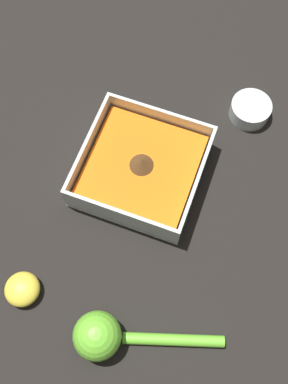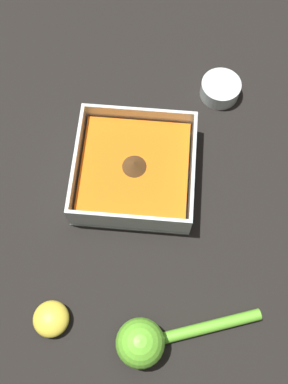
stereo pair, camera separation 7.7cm
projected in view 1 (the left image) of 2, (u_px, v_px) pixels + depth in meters
ground_plane at (162, 163)px, 0.83m from camera, size 4.00×4.00×0.00m
square_dish at (142, 169)px, 0.80m from camera, size 0.21×0.21×0.07m
spice_bowl at (250, 110)px, 0.86m from camera, size 0.08×0.08×0.03m
lemon_squeezer at (106, 336)px, 0.68m from camera, size 0.11×0.23×0.08m
lemon_half at (22, 289)px, 0.73m from camera, size 0.06×0.06×0.03m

